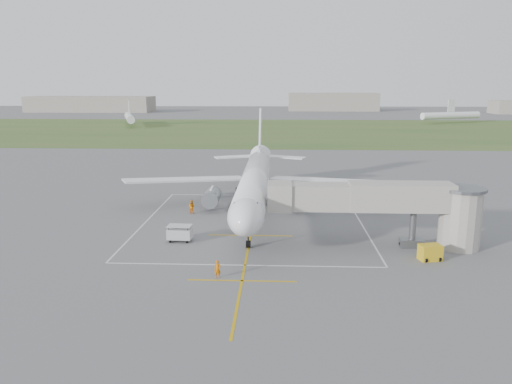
{
  "coord_description": "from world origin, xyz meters",
  "views": [
    {
      "loc": [
        3.21,
        -66.72,
        17.56
      ],
      "look_at": [
        0.38,
        -4.0,
        4.0
      ],
      "focal_mm": 35.0,
      "sensor_mm": 36.0,
      "label": 1
    }
  ],
  "objects_px": {
    "baggage_cart": "(180,233)",
    "ramp_worker_wing": "(192,207)",
    "airliner": "(255,182)",
    "jet_bridge": "(393,205)",
    "gpu_unit": "(430,253)",
    "ramp_worker_nose": "(218,269)"
  },
  "relations": [
    {
      "from": "baggage_cart",
      "to": "ramp_worker_nose",
      "type": "height_order",
      "value": "baggage_cart"
    },
    {
      "from": "ramp_worker_wing",
      "to": "jet_bridge",
      "type": "bearing_deg",
      "value": 168.13
    },
    {
      "from": "baggage_cart",
      "to": "ramp_worker_wing",
      "type": "height_order",
      "value": "baggage_cart"
    },
    {
      "from": "airliner",
      "to": "gpu_unit",
      "type": "distance_m",
      "value": 26.53
    },
    {
      "from": "ramp_worker_nose",
      "to": "ramp_worker_wing",
      "type": "relative_size",
      "value": 0.9
    },
    {
      "from": "airliner",
      "to": "gpu_unit",
      "type": "relative_size",
      "value": 19.37
    },
    {
      "from": "gpu_unit",
      "to": "ramp_worker_nose",
      "type": "distance_m",
      "value": 21.86
    },
    {
      "from": "jet_bridge",
      "to": "ramp_worker_nose",
      "type": "distance_m",
      "value": 20.93
    },
    {
      "from": "baggage_cart",
      "to": "ramp_worker_nose",
      "type": "distance_m",
      "value": 12.2
    },
    {
      "from": "ramp_worker_nose",
      "to": "ramp_worker_wing",
      "type": "height_order",
      "value": "ramp_worker_wing"
    },
    {
      "from": "gpu_unit",
      "to": "ramp_worker_wing",
      "type": "height_order",
      "value": "ramp_worker_wing"
    },
    {
      "from": "jet_bridge",
      "to": "gpu_unit",
      "type": "bearing_deg",
      "value": -53.46
    },
    {
      "from": "gpu_unit",
      "to": "ramp_worker_wing",
      "type": "relative_size",
      "value": 1.28
    },
    {
      "from": "gpu_unit",
      "to": "airliner",
      "type": "bearing_deg",
      "value": 122.98
    },
    {
      "from": "baggage_cart",
      "to": "ramp_worker_nose",
      "type": "xyz_separation_m",
      "value": [
        5.65,
        -10.81,
        -0.12
      ]
    },
    {
      "from": "airliner",
      "to": "baggage_cart",
      "type": "xyz_separation_m",
      "value": [
        -7.95,
        -13.33,
        -3.43
      ]
    },
    {
      "from": "gpu_unit",
      "to": "baggage_cart",
      "type": "xyz_separation_m",
      "value": [
        -26.74,
        5.05,
        0.17
      ]
    },
    {
      "from": "airliner",
      "to": "ramp_worker_wing",
      "type": "bearing_deg",
      "value": -175.48
    },
    {
      "from": "jet_bridge",
      "to": "gpu_unit",
      "type": "relative_size",
      "value": 9.69
    },
    {
      "from": "jet_bridge",
      "to": "ramp_worker_nose",
      "type": "xyz_separation_m",
      "value": [
        -18.03,
        -9.89,
        -3.9
      ]
    },
    {
      "from": "baggage_cart",
      "to": "airliner",
      "type": "bearing_deg",
      "value": 62.17
    },
    {
      "from": "airliner",
      "to": "jet_bridge",
      "type": "distance_m",
      "value": 21.22
    }
  ]
}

